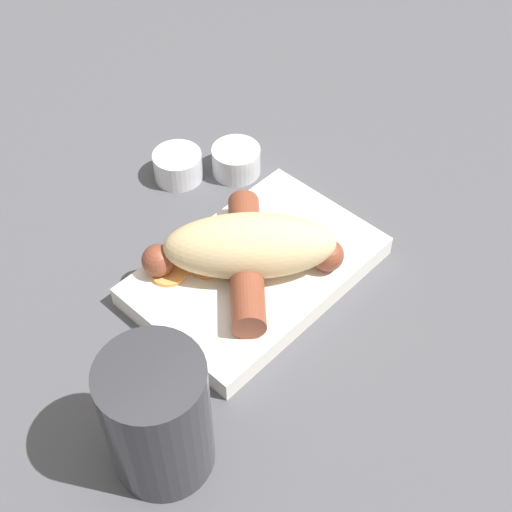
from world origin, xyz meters
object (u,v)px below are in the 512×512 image
Objects in this scene: condiment_cup_far at (178,167)px; condiment_cup_near at (236,162)px; food_tray at (256,271)px; sausage at (243,258)px; drink_glass at (158,418)px; bread_roll at (248,245)px.

condiment_cup_near is at bearing 141.34° from condiment_cup_far.
food_tray is 0.03m from sausage.
condiment_cup_far is at bearing -106.48° from food_tray.
condiment_cup_far is (-0.05, -0.16, 0.00)m from food_tray.
condiment_cup_near is (-0.10, -0.12, 0.00)m from food_tray.
sausage is at bearing -155.34° from drink_glass.
condiment_cup_far reaches higher than food_tray.
food_tray is at bearing -157.93° from drink_glass.
food_tray is 0.17m from condiment_cup_far.
condiment_cup_near is at bearing -133.15° from sausage.
condiment_cup_far is (0.05, -0.04, 0.00)m from condiment_cup_near.
condiment_cup_near is (-0.11, -0.12, -0.02)m from sausage.
food_tray is 1.47× the size of bread_roll.
bread_roll is 0.02m from sausage.
condiment_cup_far is (-0.06, -0.16, -0.04)m from bread_roll.
drink_glass is at bearing 22.07° from food_tray.
sausage is at bearing -15.82° from food_tray.
condiment_cup_near is at bearing -145.04° from drink_glass.
condiment_cup_near and condiment_cup_far have the same top height.
condiment_cup_near is (-0.11, -0.12, -0.04)m from bread_roll.
sausage is 0.16m from condiment_cup_near.
sausage is at bearing 68.86° from condiment_cup_far.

